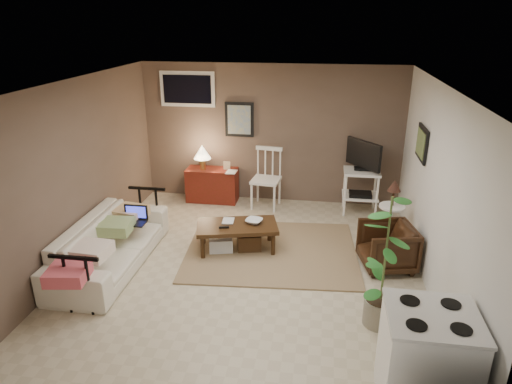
% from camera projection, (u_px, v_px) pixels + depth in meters
% --- Properties ---
extents(floor, '(5.00, 5.00, 0.00)m').
position_uv_depth(floor, '(247.00, 269.00, 6.03)').
color(floor, '#C1B293').
rests_on(floor, ground).
extents(art_back, '(0.50, 0.03, 0.60)m').
position_uv_depth(art_back, '(239.00, 120.00, 7.87)').
color(art_back, black).
extents(art_right, '(0.03, 0.60, 0.45)m').
position_uv_depth(art_right, '(422.00, 143.00, 6.14)').
color(art_right, black).
extents(window, '(0.96, 0.03, 0.60)m').
position_uv_depth(window, '(187.00, 89.00, 7.82)').
color(window, white).
extents(rug, '(2.51, 2.07, 0.02)m').
position_uv_depth(rug, '(271.00, 251.00, 6.47)').
color(rug, '#8F7A53').
rests_on(rug, floor).
extents(coffee_table, '(1.22, 0.83, 0.42)m').
position_uv_depth(coffee_table, '(237.00, 235.00, 6.43)').
color(coffee_table, '#37240F').
rests_on(coffee_table, floor).
extents(sofa, '(0.63, 2.16, 0.85)m').
position_uv_depth(sofa, '(110.00, 236.00, 5.98)').
color(sofa, silver).
rests_on(sofa, floor).
extents(sofa_pillows, '(0.42, 2.06, 0.15)m').
position_uv_depth(sofa_pillows, '(104.00, 239.00, 5.70)').
color(sofa_pillows, '#F3DBC9').
rests_on(sofa_pillows, sofa).
extents(sofa_end_rails, '(0.58, 2.16, 0.73)m').
position_uv_depth(sofa_end_rails, '(119.00, 241.00, 5.98)').
color(sofa_end_rails, black).
rests_on(sofa_end_rails, floor).
extents(laptop, '(0.33, 0.24, 0.23)m').
position_uv_depth(laptop, '(135.00, 217.00, 6.25)').
color(laptop, black).
rests_on(laptop, sofa).
extents(red_console, '(0.90, 0.40, 1.04)m').
position_uv_depth(red_console, '(211.00, 182.00, 8.13)').
color(red_console, maroon).
rests_on(red_console, floor).
extents(spindle_chair, '(0.52, 0.52, 1.03)m').
position_uv_depth(spindle_chair, '(266.00, 180.00, 7.85)').
color(spindle_chair, white).
rests_on(spindle_chair, floor).
extents(tv_stand, '(0.59, 0.60, 1.25)m').
position_uv_depth(tv_stand, '(362.00, 176.00, 7.53)').
color(tv_stand, white).
rests_on(tv_stand, floor).
extents(side_table, '(0.37, 0.37, 0.98)m').
position_uv_depth(side_table, '(392.00, 205.00, 6.50)').
color(side_table, white).
rests_on(side_table, floor).
extents(armchair, '(0.73, 0.76, 0.67)m').
position_uv_depth(armchair, '(387.00, 245.00, 5.95)').
color(armchair, black).
rests_on(armchair, floor).
extents(potted_plant, '(0.38, 0.38, 1.51)m').
position_uv_depth(potted_plant, '(385.00, 258.00, 4.67)').
color(potted_plant, gray).
rests_on(potted_plant, floor).
extents(stove, '(0.73, 0.68, 0.95)m').
position_uv_depth(stove, '(426.00, 362.00, 3.74)').
color(stove, white).
rests_on(stove, floor).
extents(bowl, '(0.24, 0.11, 0.23)m').
position_uv_depth(bowl, '(254.00, 215.00, 6.38)').
color(bowl, '#37240F').
rests_on(bowl, coffee_table).
extents(book_table, '(0.16, 0.03, 0.22)m').
position_uv_depth(book_table, '(222.00, 214.00, 6.43)').
color(book_table, '#37240F').
rests_on(book_table, coffee_table).
extents(book_console, '(0.18, 0.03, 0.23)m').
position_uv_depth(book_console, '(226.00, 166.00, 7.83)').
color(book_console, '#37240F').
rests_on(book_console, red_console).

